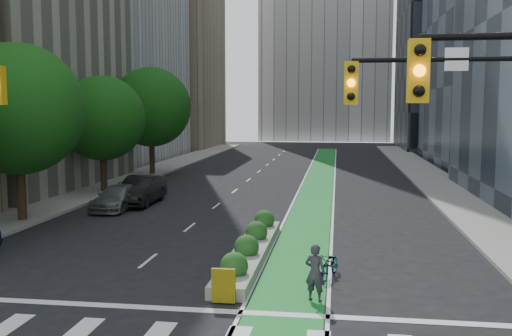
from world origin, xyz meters
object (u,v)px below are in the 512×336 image
(parked_car_left_mid, at_px, (141,190))
(parked_car_left_far, at_px, (117,198))
(bicycle, at_px, (330,265))
(median_planter, at_px, (251,248))
(cyclist, at_px, (315,273))

(parked_car_left_mid, xyz_separation_m, parked_car_left_far, (-0.71, -1.83, -0.16))
(bicycle, height_order, parked_car_left_far, parked_car_left_far)
(bicycle, distance_m, parked_car_left_far, 16.38)
(median_planter, relative_size, parked_car_left_mid, 2.06)
(cyclist, distance_m, parked_car_left_mid, 18.88)
(parked_car_left_far, bearing_deg, bicycle, -42.70)
(cyclist, bearing_deg, bicycle, -81.44)
(cyclist, height_order, parked_car_left_mid, cyclist)
(parked_car_left_mid, relative_size, parked_car_left_far, 1.09)
(median_planter, distance_m, parked_car_left_mid, 13.65)
(median_planter, distance_m, bicycle, 3.70)
(parked_car_left_mid, bearing_deg, parked_car_left_far, -112.03)
(median_planter, xyz_separation_m, parked_car_left_far, (-8.91, 9.07, 0.29))
(median_planter, bearing_deg, parked_car_left_mid, 126.95)
(median_planter, bearing_deg, parked_car_left_far, 134.49)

